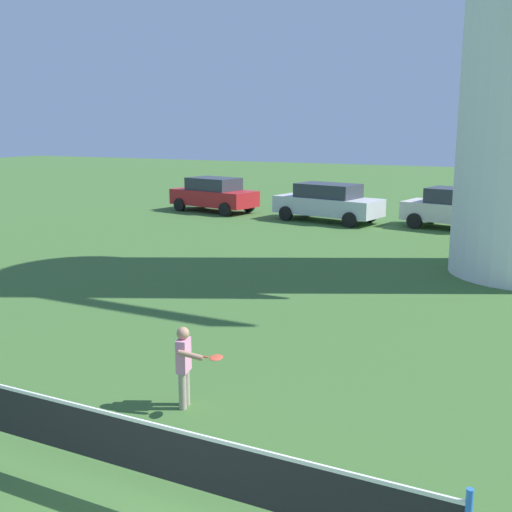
% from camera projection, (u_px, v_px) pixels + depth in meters
% --- Properties ---
extents(tennis_net, '(5.75, 0.06, 1.10)m').
position_uv_depth(tennis_net, '(167.00, 454.00, 6.14)').
color(tennis_net, blue).
rests_on(tennis_net, ground_plane).
extents(player_far, '(0.75, 0.39, 1.17)m').
position_uv_depth(player_far, '(185.00, 362.00, 8.59)').
color(player_far, '#9E937F').
rests_on(player_far, ground_plane).
extents(parked_car_red, '(4.27, 2.48, 1.56)m').
position_uv_depth(parked_car_red, '(214.00, 194.00, 28.49)').
color(parked_car_red, red).
rests_on(parked_car_red, ground_plane).
extents(parked_car_silver, '(4.66, 2.54, 1.56)m').
position_uv_depth(parked_car_silver, '(328.00, 202.00, 25.54)').
color(parked_car_silver, silver).
rests_on(parked_car_silver, ground_plane).
extents(parked_car_cream, '(4.35, 2.50, 1.56)m').
position_uv_depth(parked_car_cream, '(459.00, 208.00, 23.58)').
color(parked_car_cream, silver).
rests_on(parked_car_cream, ground_plane).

